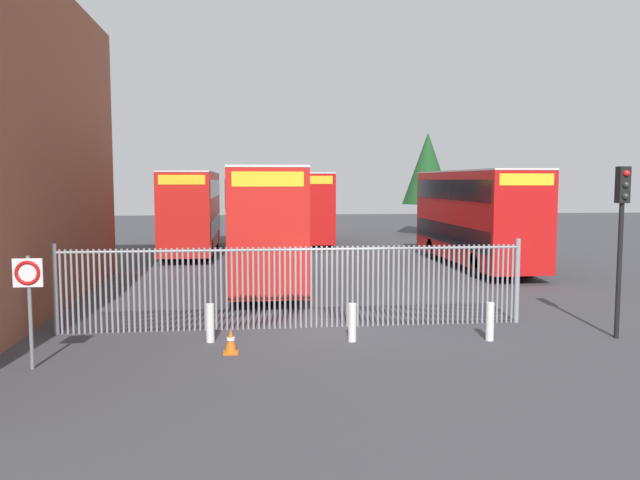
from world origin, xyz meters
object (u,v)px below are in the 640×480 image
Objects in this scene: double_decker_bus_behind_fence_right at (192,209)px; bollard_center_front at (352,323)px; bollard_near_right at (490,322)px; double_decker_bus_behind_fence_left at (475,214)px; speed_limit_sign_post at (28,286)px; double_decker_bus_far_back at (305,205)px; traffic_light_kerbside at (622,220)px; traffic_cone_by_gate at (231,341)px; double_decker_bus_near_gate at (263,221)px; bollard_near_left at (210,323)px.

bollard_center_front is at bearing -74.66° from double_decker_bus_behind_fence_right.
double_decker_bus_behind_fence_left is at bearing 71.56° from bollard_near_right.
bollard_center_front is 7.35m from speed_limit_sign_post.
double_decker_bus_far_back reaches higher than bollard_center_front.
traffic_cone_by_gate is at bearing -177.92° from traffic_light_kerbside.
double_decker_bus_behind_fence_left is 18.32× the size of traffic_cone_by_gate.
double_decker_bus_far_back is (6.63, 5.35, 0.00)m from double_decker_bus_behind_fence_right.
double_decker_bus_far_back is 28.16m from speed_limit_sign_post.
traffic_light_kerbside is (5.54, -25.80, 0.56)m from double_decker_bus_far_back.
double_decker_bus_behind_fence_left is at bearing -61.47° from double_decker_bus_far_back.
double_decker_bus_behind_fence_right reaches higher than bollard_center_front.
traffic_cone_by_gate is (-6.35, -0.49, -0.19)m from bollard_near_right.
speed_limit_sign_post reaches higher than bollard_center_front.
bollard_center_front is (1.92, -9.11, -1.95)m from double_decker_bus_near_gate.
double_decker_bus_near_gate is at bearing 101.90° from bollard_center_front.
double_decker_bus_near_gate is 16.55m from double_decker_bus_far_back.
speed_limit_sign_post reaches higher than traffic_cone_by_gate.
traffic_light_kerbside is at bearing 2.08° from traffic_cone_by_gate.
bollard_near_right is 6.37m from traffic_cone_by_gate.
double_decker_bus_behind_fence_left is at bearing 44.34° from speed_limit_sign_post.
speed_limit_sign_post is 0.56× the size of traffic_light_kerbside.
double_decker_bus_near_gate is at bearing -71.88° from double_decker_bus_behind_fence_right.
double_decker_bus_behind_fence_right is (-3.57, 10.91, 0.00)m from double_decker_bus_near_gate.
double_decker_bus_near_gate and double_decker_bus_far_back have the same top height.
bollard_near_right is at bearing -84.94° from double_decker_bus_far_back.
bollard_near_right is (2.27, -25.66, -1.95)m from double_decker_bus_far_back.
speed_limit_sign_post reaches higher than bollard_near_left.
double_decker_bus_behind_fence_left is 1.00× the size of double_decker_bus_behind_fence_right.
bollard_center_front is at bearing -5.68° from bollard_near_left.
bollard_center_front is 0.22× the size of traffic_light_kerbside.
bollard_center_front is 3.42m from bollard_near_right.
double_decker_bus_far_back is at bearing 73.05° from speed_limit_sign_post.
bollard_near_left is at bearing 174.32° from bollard_center_front.
bollard_near_left is at bearing -100.01° from double_decker_bus_near_gate.
traffic_cone_by_gate is at bearing -175.57° from bollard_near_right.
bollard_near_right is at bearing -5.20° from bollard_near_left.
double_decker_bus_far_back is (-6.71, 12.35, 0.00)m from double_decker_bus_behind_fence_left.
double_decker_bus_behind_fence_right is at bearing 108.12° from double_decker_bus_near_gate.
double_decker_bus_near_gate is 11.38× the size of bollard_near_right.
double_decker_bus_behind_fence_left is at bearing 48.27° from bollard_near_left.
traffic_cone_by_gate is at bearing -83.02° from double_decker_bus_behind_fence_right.
double_decker_bus_behind_fence_right is at bearing 96.98° from traffic_cone_by_gate.
double_decker_bus_far_back is at bearing 95.06° from bollard_near_right.
bollard_near_right is 1.61× the size of traffic_cone_by_gate.
double_decker_bus_near_gate is 1.00× the size of double_decker_bus_behind_fence_right.
traffic_light_kerbside reaches higher than bollard_center_front.
traffic_light_kerbside is at bearing -94.99° from double_decker_bus_behind_fence_left.
double_decker_bus_behind_fence_left is 4.50× the size of speed_limit_sign_post.
bollard_center_front is 3.05m from traffic_cone_by_gate.
double_decker_bus_behind_fence_left and double_decker_bus_far_back have the same top height.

